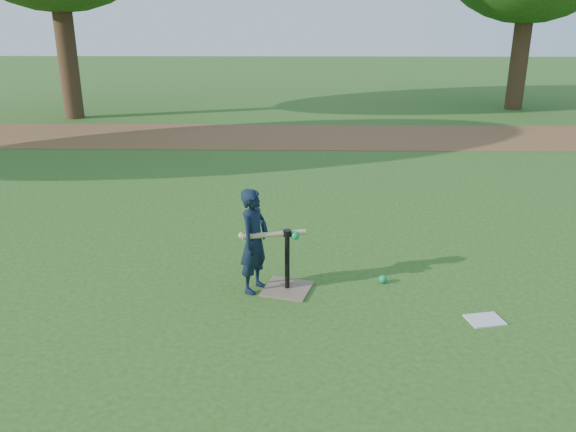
{
  "coord_description": "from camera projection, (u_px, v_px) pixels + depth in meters",
  "views": [
    {
      "loc": [
        0.17,
        -5.13,
        2.44
      ],
      "look_at": [
        0.04,
        0.06,
        0.65
      ],
      "focal_mm": 35.0,
      "sensor_mm": 36.0,
      "label": 1
    }
  ],
  "objects": [
    {
      "name": "child",
      "position": [
        254.0,
        241.0,
        5.26
      ],
      "size": [
        0.37,
        0.43,
        1.01
      ],
      "primitive_type": "imported",
      "rotation": [
        0.0,
        0.0,
        1.15
      ],
      "color": "black",
      "rests_on": "ground"
    },
    {
      "name": "swing_action",
      "position": [
        275.0,
        235.0,
        5.21
      ],
      "size": [
        0.63,
        0.2,
        0.09
      ],
      "color": "tan",
      "rests_on": "ground"
    },
    {
      "name": "batting_tee",
      "position": [
        287.0,
        279.0,
        5.38
      ],
      "size": [
        0.53,
        0.53,
        0.61
      ],
      "color": "#765F4B",
      "rests_on": "ground"
    },
    {
      "name": "wiffle_ball_ground",
      "position": [
        383.0,
        279.0,
        5.55
      ],
      "size": [
        0.08,
        0.08,
        0.08
      ],
      "primitive_type": "sphere",
      "color": "#0D9747",
      "rests_on": "ground"
    },
    {
      "name": "dirt_strip",
      "position": [
        294.0,
        136.0,
        12.73
      ],
      "size": [
        24.0,
        3.0,
        0.01
      ],
      "primitive_type": "cube",
      "color": "brown",
      "rests_on": "ground"
    },
    {
      "name": "ground",
      "position": [
        284.0,
        279.0,
        5.64
      ],
      "size": [
        80.0,
        80.0,
        0.0
      ],
      "primitive_type": "plane",
      "color": "#285116",
      "rests_on": "ground"
    },
    {
      "name": "clipboard",
      "position": [
        485.0,
        320.0,
        4.85
      ],
      "size": [
        0.34,
        0.29,
        0.01
      ],
      "primitive_type": "cube",
      "rotation": [
        0.0,
        0.0,
        0.22
      ],
      "color": "silver",
      "rests_on": "ground"
    }
  ]
}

